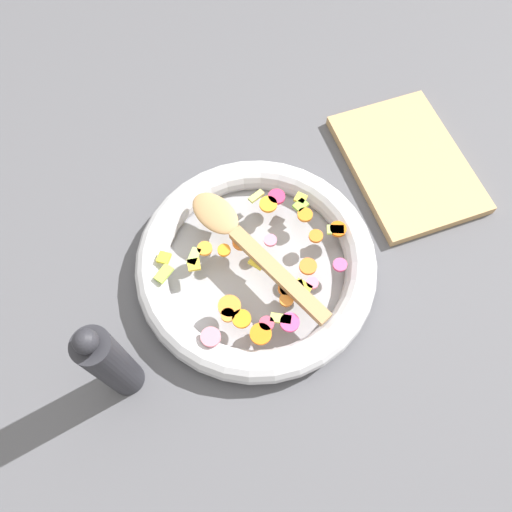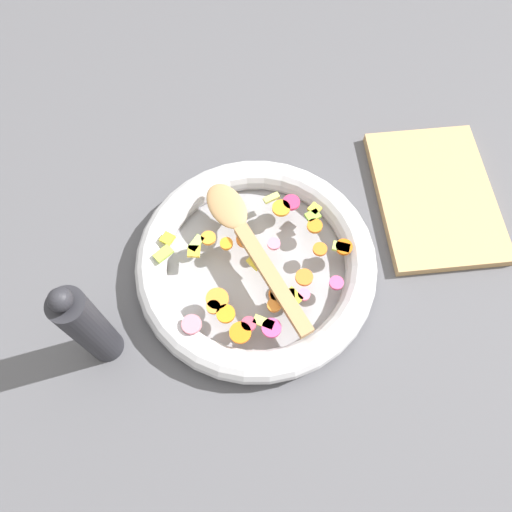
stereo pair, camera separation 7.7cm
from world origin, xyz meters
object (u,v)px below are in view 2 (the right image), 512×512
Objects in this scene: skillet at (256,263)px; pepper_mill at (88,327)px; wooden_spoon at (247,238)px; cutting_board at (435,196)px.

pepper_mill is at bearing -66.15° from skillet.
skillet is at bearing 23.75° from wooden_spoon.
skillet is at bearing 113.85° from pepper_mill.
pepper_mill is 0.60m from cutting_board.
wooden_spoon reaches higher than skillet.
pepper_mill is at bearing -69.76° from cutting_board.
skillet is 1.39× the size of cutting_board.
cutting_board is at bearing 107.47° from skillet.
pepper_mill is (0.13, -0.23, 0.04)m from wooden_spoon.
wooden_spoon is 0.26m from pepper_mill.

